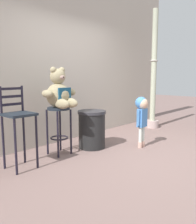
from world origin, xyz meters
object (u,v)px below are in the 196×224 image
object	(u,v)px
bar_chair_empty	(18,121)
child_walking	(142,111)
lamppost	(153,82)
teddy_bear	(59,93)
bar_stool_with_teddy	(59,121)
trash_bin	(92,129)

from	to	relation	value
bar_chair_empty	child_walking	bearing A→B (deg)	-20.31
lamppost	teddy_bear	bearing A→B (deg)	178.53
bar_stool_with_teddy	teddy_bear	size ratio (longest dim) A/B	1.22
lamppost	bar_chair_empty	bearing A→B (deg)	179.38
trash_bin	bar_chair_empty	bearing A→B (deg)	176.30
child_walking	lamppost	distance (m)	1.87
child_walking	lamppost	bearing A→B (deg)	-166.09
trash_bin	bar_chair_empty	xyz separation A→B (m)	(-1.40, 0.09, 0.34)
trash_bin	lamppost	size ratio (longest dim) A/B	0.24
bar_stool_with_teddy	lamppost	world-z (taller)	lamppost
bar_stool_with_teddy	lamppost	distance (m)	2.97
child_walking	trash_bin	distance (m)	0.96
bar_chair_empty	bar_stool_with_teddy	bearing A→B (deg)	4.86
bar_stool_with_teddy	bar_chair_empty	bearing A→B (deg)	-175.14
lamppost	bar_chair_empty	size ratio (longest dim) A/B	2.48
trash_bin	teddy_bear	bearing A→B (deg)	168.72
teddy_bear	lamppost	size ratio (longest dim) A/B	0.23
bar_stool_with_teddy	bar_chair_empty	xyz separation A→B (m)	(-0.77, -0.07, 0.13)
child_walking	bar_chair_empty	xyz separation A→B (m)	(-2.01, 0.74, 0.01)
trash_bin	lamppost	distance (m)	2.41
teddy_bear	lamppost	bearing A→B (deg)	-1.47
trash_bin	bar_chair_empty	size ratio (longest dim) A/B	0.59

